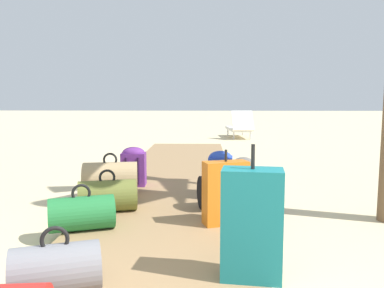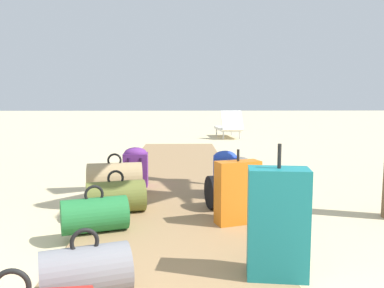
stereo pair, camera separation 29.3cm
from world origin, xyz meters
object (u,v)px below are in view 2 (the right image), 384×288
(suitcase_teal, at_px, (278,223))
(backpack_purple, at_px, (136,166))
(lounge_chair, at_px, (229,127))
(duffel_bag_black, at_px, (240,191))
(duffel_bag_green, at_px, (95,215))
(duffel_bag_olive, at_px, (116,197))
(suitcase_orange, at_px, (238,192))
(backpack_blue, at_px, (225,172))
(duffel_bag_tan, at_px, (115,180))
(duffel_bag_grey, at_px, (86,272))

(suitcase_teal, height_order, backpack_purple, suitcase_teal)
(backpack_purple, relative_size, lounge_chair, 0.32)
(duffel_bag_black, height_order, duffel_bag_green, duffel_bag_black)
(duffel_bag_green, distance_m, duffel_bag_olive, 0.58)
(suitcase_teal, distance_m, backpack_purple, 2.94)
(suitcase_orange, relative_size, suitcase_teal, 0.79)
(backpack_blue, relative_size, backpack_purple, 1.03)
(suitcase_orange, distance_m, backpack_purple, 1.92)
(duffel_bag_black, distance_m, duffel_bag_tan, 1.46)
(duffel_bag_black, distance_m, duffel_bag_green, 1.54)
(duffel_bag_tan, relative_size, lounge_chair, 0.43)
(duffel_bag_black, distance_m, suitcase_teal, 1.66)
(suitcase_orange, relative_size, duffel_bag_tan, 1.01)
(backpack_purple, bearing_deg, duffel_bag_black, -40.45)
(duffel_bag_grey, height_order, suitcase_orange, suitcase_orange)
(duffel_bag_black, distance_m, backpack_purple, 1.58)
(duffel_bag_black, distance_m, lounge_chair, 7.90)
(suitcase_teal, bearing_deg, lounge_chair, 85.43)
(backpack_purple, height_order, lounge_chair, lounge_chair)
(duffel_bag_black, relative_size, duffel_bag_green, 1.20)
(duffel_bag_grey, bearing_deg, suitcase_orange, 52.41)
(lounge_chair, bearing_deg, backpack_blue, -96.76)
(backpack_purple, height_order, duffel_bag_olive, backpack_purple)
(suitcase_orange, distance_m, duffel_bag_green, 1.27)
(suitcase_orange, bearing_deg, duffel_bag_tan, 141.49)
(duffel_bag_grey, distance_m, backpack_purple, 2.93)
(backpack_blue, relative_size, duffel_bag_green, 0.84)
(duffel_bag_grey, relative_size, duffel_bag_tan, 0.85)
(suitcase_teal, bearing_deg, duffel_bag_tan, 123.02)
(suitcase_orange, xyz_separation_m, duffel_bag_tan, (-1.28, 1.02, -0.09))
(duffel_bag_grey, bearing_deg, duffel_bag_olive, 93.60)
(duffel_bag_grey, height_order, duffel_bag_green, duffel_bag_grey)
(backpack_purple, relative_size, duffel_bag_tan, 0.75)
(suitcase_orange, xyz_separation_m, duffel_bag_green, (-1.25, -0.21, -0.14))
(backpack_blue, bearing_deg, duffel_bag_grey, -113.11)
(backpack_purple, bearing_deg, duffel_bag_olive, -92.78)
(duffel_bag_grey, bearing_deg, duffel_bag_black, 58.93)
(duffel_bag_black, bearing_deg, suitcase_orange, -100.32)
(duffel_bag_grey, bearing_deg, suitcase_teal, 12.53)
(duffel_bag_grey, relative_size, suitcase_teal, 0.66)
(duffel_bag_black, height_order, suitcase_teal, suitcase_teal)
(suitcase_teal, relative_size, duffel_bag_tan, 1.28)
(suitcase_teal, bearing_deg, backpack_purple, 114.25)
(backpack_blue, distance_m, suitcase_orange, 1.09)
(backpack_purple, relative_size, duffel_bag_olive, 0.79)
(suitcase_teal, xyz_separation_m, backpack_purple, (-1.21, 2.68, -0.09))
(suitcase_orange, relative_size, duffel_bag_olive, 1.07)
(duffel_bag_black, bearing_deg, backpack_purple, 139.55)
(duffel_bag_olive, xyz_separation_m, lounge_chair, (2.02, 8.04, 0.09))
(duffel_bag_tan, bearing_deg, backpack_purple, 72.28)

